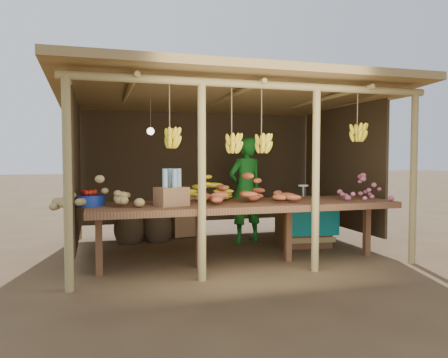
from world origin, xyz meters
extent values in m
plane|color=brown|center=(0.00, 0.00, 0.00)|extent=(60.00, 60.00, 0.00)
cylinder|color=tan|center=(-2.10, -1.50, 1.10)|extent=(0.09, 0.09, 2.20)
cylinder|color=tan|center=(2.10, -1.50, 1.10)|extent=(0.09, 0.09, 2.20)
cylinder|color=tan|center=(-2.10, 1.50, 1.10)|extent=(0.09, 0.09, 2.20)
cylinder|color=tan|center=(2.10, 1.50, 1.10)|extent=(0.09, 0.09, 2.20)
cylinder|color=tan|center=(-0.70, -1.50, 1.10)|extent=(0.09, 0.09, 2.20)
cylinder|color=tan|center=(0.70, -1.50, 1.10)|extent=(0.09, 0.09, 2.20)
cylinder|color=tan|center=(0.00, -1.50, 2.20)|extent=(4.40, 0.09, 0.09)
cylinder|color=tan|center=(0.00, 1.50, 2.20)|extent=(4.40, 0.09, 0.09)
cube|color=#A5834D|center=(0.00, 0.00, 2.29)|extent=(4.70, 3.50, 0.28)
cube|color=#43321F|center=(0.00, 1.48, 1.21)|extent=(4.20, 0.04, 1.98)
cube|color=#43321F|center=(-2.08, 0.20, 1.21)|extent=(0.04, 2.40, 1.98)
cube|color=#43321F|center=(2.08, 0.20, 1.21)|extent=(0.04, 2.40, 1.98)
cube|color=brown|center=(0.00, -0.95, 0.76)|extent=(3.90, 1.05, 0.08)
cube|color=brown|center=(-1.80, -0.95, 0.36)|extent=(0.08, 0.08, 0.72)
cube|color=brown|center=(-0.60, -0.95, 0.36)|extent=(0.08, 0.08, 0.72)
cube|color=brown|center=(0.60, -0.95, 0.36)|extent=(0.08, 0.08, 0.72)
cube|color=brown|center=(1.80, -0.95, 0.36)|extent=(0.08, 0.08, 0.72)
cylinder|color=navy|center=(-1.90, -0.76, 0.86)|extent=(0.36, 0.36, 0.12)
cube|color=#8F6340|center=(-0.96, -1.05, 0.91)|extent=(0.42, 0.37, 0.22)
imported|color=#176B1D|center=(0.50, 0.45, 0.85)|extent=(0.70, 0.54, 1.69)
cube|color=brown|center=(1.26, -0.06, 0.34)|extent=(0.80, 0.71, 0.67)
cube|color=#0B7F80|center=(1.26, -0.06, 0.71)|extent=(0.89, 0.79, 0.07)
cube|color=#8F6340|center=(-0.37, 1.20, 0.20)|extent=(0.54, 0.48, 0.37)
cube|color=#8F6340|center=(-0.37, 1.20, 0.57)|extent=(0.54, 0.48, 0.37)
cube|color=#8F6340|center=(-0.88, 1.20, 0.20)|extent=(0.54, 0.48, 0.37)
ellipsoid|color=#43321F|center=(-1.32, 0.88, 0.29)|extent=(0.49, 0.49, 0.66)
ellipsoid|color=#43321F|center=(-0.87, 0.88, 0.29)|extent=(0.49, 0.49, 0.66)
camera|label=1|loc=(-1.83, -6.18, 1.39)|focal=35.00mm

